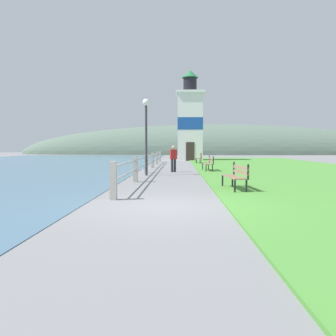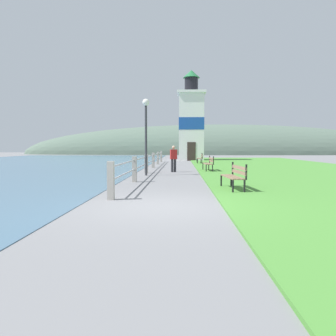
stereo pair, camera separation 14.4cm
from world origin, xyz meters
The scene contains 10 objects.
ground_plane centered at (0.00, 0.00, 0.00)m, with size 160.00×160.00×0.00m, color slate.
grass_verge centered at (7.55, 14.34, 0.03)m, with size 12.00×43.02×0.06m.
seawall_railing centered at (-1.45, 12.69, 0.63)m, with size 0.18×23.56×1.09m.
park_bench_near centered at (2.35, 3.09, 0.54)m, with size 0.64×1.77×0.94m.
park_bench_midway centered at (2.22, 11.83, 0.54)m, with size 0.55×1.82×0.94m.
park_bench_far centered at (2.24, 21.15, 0.54)m, with size 0.49×1.72×0.94m.
lighthouse centered at (1.62, 28.25, 4.25)m, with size 3.07×3.07×9.86m.
person_strolling centered at (0.08, 11.23, 0.85)m, with size 0.43×0.32×1.56m.
lamp_post centered at (-1.30, 8.89, 2.74)m, with size 0.36×0.36×3.96m.
distant_hillside centered at (8.00, 58.68, 0.00)m, with size 80.00×16.00×12.00m.
Camera 1 is at (0.38, -8.08, 1.49)m, focal length 35.00 mm.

